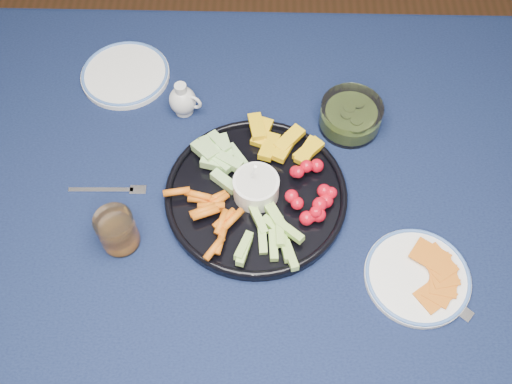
{
  "coord_description": "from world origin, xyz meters",
  "views": [
    {
      "loc": [
        0.04,
        -0.55,
        1.7
      ],
      "look_at": [
        0.02,
        0.01,
        0.77
      ],
      "focal_mm": 40.0,
      "sensor_mm": 36.0,
      "label": 1
    }
  ],
  "objects_px": {
    "creamer_pitcher": "(183,100)",
    "pickle_bowl": "(350,117)",
    "cheese_plate": "(418,276)",
    "side_plate_extra": "(125,74)",
    "crudite_platter": "(255,192)",
    "juice_tumbler": "(118,232)",
    "dining_table": "(245,223)"
  },
  "relations": [
    {
      "from": "dining_table",
      "to": "juice_tumbler",
      "type": "distance_m",
      "value": 0.27
    },
    {
      "from": "dining_table",
      "to": "cheese_plate",
      "type": "xyz_separation_m",
      "value": [
        0.31,
        -0.15,
        0.1
      ]
    },
    {
      "from": "creamer_pitcher",
      "to": "cheese_plate",
      "type": "bearing_deg",
      "value": -39.8
    },
    {
      "from": "crudite_platter",
      "to": "creamer_pitcher",
      "type": "xyz_separation_m",
      "value": [
        -0.16,
        0.21,
        0.01
      ]
    },
    {
      "from": "pickle_bowl",
      "to": "side_plate_extra",
      "type": "relative_size",
      "value": 0.66
    },
    {
      "from": "creamer_pitcher",
      "to": "juice_tumbler",
      "type": "bearing_deg",
      "value": -106.02
    },
    {
      "from": "juice_tumbler",
      "to": "dining_table",
      "type": "bearing_deg",
      "value": 21.63
    },
    {
      "from": "dining_table",
      "to": "side_plate_extra",
      "type": "height_order",
      "value": "side_plate_extra"
    },
    {
      "from": "creamer_pitcher",
      "to": "juice_tumbler",
      "type": "height_order",
      "value": "juice_tumbler"
    },
    {
      "from": "creamer_pitcher",
      "to": "pickle_bowl",
      "type": "xyz_separation_m",
      "value": [
        0.35,
        -0.03,
        -0.01
      ]
    },
    {
      "from": "dining_table",
      "to": "side_plate_extra",
      "type": "xyz_separation_m",
      "value": [
        -0.27,
        0.32,
        0.1
      ]
    },
    {
      "from": "pickle_bowl",
      "to": "cheese_plate",
      "type": "xyz_separation_m",
      "value": [
        0.1,
        -0.34,
        -0.02
      ]
    },
    {
      "from": "cheese_plate",
      "to": "pickle_bowl",
      "type": "bearing_deg",
      "value": 106.24
    },
    {
      "from": "cheese_plate",
      "to": "side_plate_extra",
      "type": "bearing_deg",
      "value": 141.49
    },
    {
      "from": "crudite_platter",
      "to": "cheese_plate",
      "type": "distance_m",
      "value": 0.33
    },
    {
      "from": "crudite_platter",
      "to": "side_plate_extra",
      "type": "xyz_separation_m",
      "value": [
        -0.29,
        0.31,
        -0.01
      ]
    },
    {
      "from": "dining_table",
      "to": "crudite_platter",
      "type": "height_order",
      "value": "crudite_platter"
    },
    {
      "from": "juice_tumbler",
      "to": "side_plate_extra",
      "type": "relative_size",
      "value": 0.43
    },
    {
      "from": "creamer_pitcher",
      "to": "crudite_platter",
      "type": "bearing_deg",
      "value": -53.87
    },
    {
      "from": "dining_table",
      "to": "side_plate_extra",
      "type": "bearing_deg",
      "value": 130.88
    },
    {
      "from": "creamer_pitcher",
      "to": "pickle_bowl",
      "type": "relative_size",
      "value": 0.62
    },
    {
      "from": "dining_table",
      "to": "crudite_platter",
      "type": "distance_m",
      "value": 0.11
    },
    {
      "from": "crudite_platter",
      "to": "cheese_plate",
      "type": "bearing_deg",
      "value": -28.78
    },
    {
      "from": "crudite_platter",
      "to": "side_plate_extra",
      "type": "bearing_deg",
      "value": 133.85
    },
    {
      "from": "crudite_platter",
      "to": "juice_tumbler",
      "type": "relative_size",
      "value": 4.21
    },
    {
      "from": "side_plate_extra",
      "to": "dining_table",
      "type": "bearing_deg",
      "value": -49.12
    },
    {
      "from": "pickle_bowl",
      "to": "cheese_plate",
      "type": "bearing_deg",
      "value": -73.76
    },
    {
      "from": "cheese_plate",
      "to": "juice_tumbler",
      "type": "xyz_separation_m",
      "value": [
        -0.54,
        0.06,
        0.03
      ]
    },
    {
      "from": "crudite_platter",
      "to": "juice_tumbler",
      "type": "height_order",
      "value": "crudite_platter"
    },
    {
      "from": "pickle_bowl",
      "to": "cheese_plate",
      "type": "height_order",
      "value": "pickle_bowl"
    },
    {
      "from": "dining_table",
      "to": "side_plate_extra",
      "type": "relative_size",
      "value": 8.55
    },
    {
      "from": "crudite_platter",
      "to": "pickle_bowl",
      "type": "xyz_separation_m",
      "value": [
        0.19,
        0.18,
        0.01
      ]
    }
  ]
}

